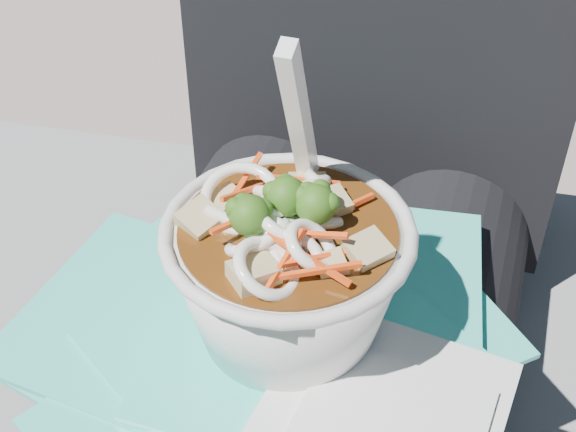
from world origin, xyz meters
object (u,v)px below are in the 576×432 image
(person_body, at_px, (320,285))
(udon_bowl, at_px, (287,266))
(lap, at_px, (285,399))
(plastic_bag, at_px, (264,334))

(person_body, bearing_deg, udon_bowl, -87.67)
(lap, bearing_deg, plastic_bag, -140.81)
(lap, bearing_deg, udon_bowl, -60.76)
(lap, height_order, udon_bowl, udon_bowl)
(person_body, height_order, plastic_bag, person_body)
(plastic_bag, bearing_deg, lap, 39.19)
(person_body, distance_m, plastic_bag, 0.11)
(person_body, relative_size, plastic_bag, 2.52)
(lap, distance_m, plastic_bag, 0.08)
(person_body, bearing_deg, lap, -90.00)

